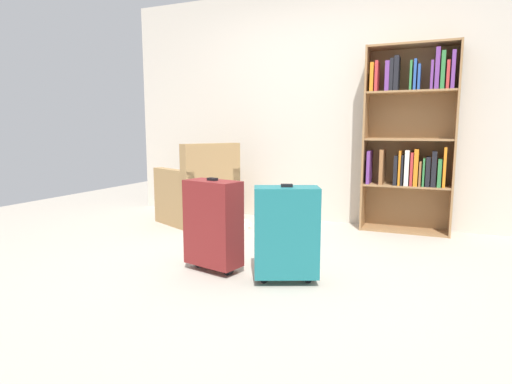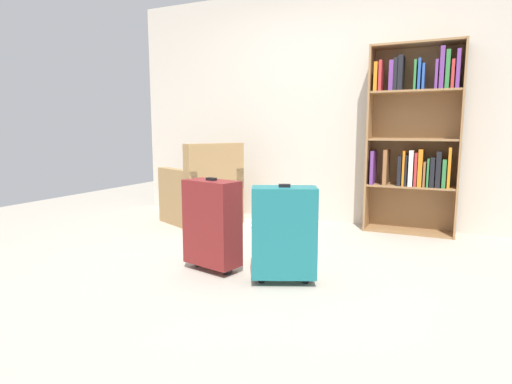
{
  "view_description": "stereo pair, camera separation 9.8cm",
  "coord_description": "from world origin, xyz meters",
  "px_view_note": "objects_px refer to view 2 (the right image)",
  "views": [
    {
      "loc": [
        1.17,
        -2.85,
        1.03
      ],
      "look_at": [
        -0.12,
        0.21,
        0.55
      ],
      "focal_mm": 29.56,
      "sensor_mm": 36.0,
      "label": 1
    },
    {
      "loc": [
        1.26,
        -2.81,
        1.03
      ],
      "look_at": [
        -0.12,
        0.21,
        0.55
      ],
      "focal_mm": 29.56,
      "sensor_mm": 36.0,
      "label": 2
    }
  ],
  "objects_px": {
    "armchair": "(203,195)",
    "suitcase_teal": "(284,232)",
    "mug": "(248,224)",
    "suitcase_dark_red": "(212,223)",
    "bookshelf": "(415,133)"
  },
  "relations": [
    {
      "from": "bookshelf",
      "to": "suitcase_dark_red",
      "type": "bearing_deg",
      "value": -123.13
    },
    {
      "from": "bookshelf",
      "to": "suitcase_dark_red",
      "type": "distance_m",
      "value": 2.34
    },
    {
      "from": "armchair",
      "to": "suitcase_teal",
      "type": "bearing_deg",
      "value": -43.06
    },
    {
      "from": "mug",
      "to": "suitcase_dark_red",
      "type": "xyz_separation_m",
      "value": [
        0.35,
        -1.33,
        0.31
      ]
    },
    {
      "from": "bookshelf",
      "to": "suitcase_teal",
      "type": "distance_m",
      "value": 2.12
    },
    {
      "from": "armchair",
      "to": "suitcase_teal",
      "type": "distance_m",
      "value": 2.09
    },
    {
      "from": "armchair",
      "to": "suitcase_dark_red",
      "type": "relative_size",
      "value": 1.35
    },
    {
      "from": "mug",
      "to": "suitcase_dark_red",
      "type": "relative_size",
      "value": 0.17
    },
    {
      "from": "mug",
      "to": "suitcase_dark_red",
      "type": "distance_m",
      "value": 1.41
    },
    {
      "from": "bookshelf",
      "to": "suitcase_teal",
      "type": "relative_size",
      "value": 2.74
    },
    {
      "from": "bookshelf",
      "to": "armchair",
      "type": "bearing_deg",
      "value": -167.5
    },
    {
      "from": "bookshelf",
      "to": "armchair",
      "type": "distance_m",
      "value": 2.34
    },
    {
      "from": "armchair",
      "to": "suitcase_teal",
      "type": "relative_size",
      "value": 1.37
    },
    {
      "from": "armchair",
      "to": "mug",
      "type": "bearing_deg",
      "value": -6.72
    },
    {
      "from": "armchair",
      "to": "mug",
      "type": "relative_size",
      "value": 7.81
    }
  ]
}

